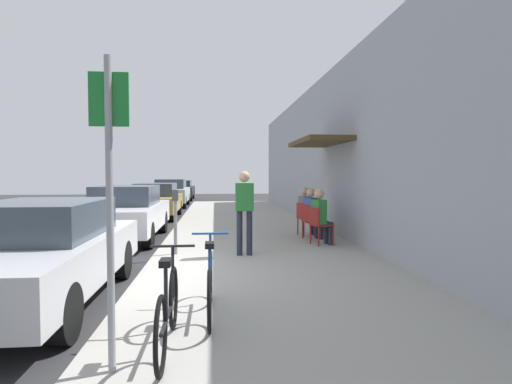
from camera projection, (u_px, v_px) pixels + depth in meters
ground_plane at (141, 278)px, 7.06m from camera, size 60.00×60.00×0.00m
sidewalk_slab at (260, 251)px, 9.27m from camera, size 4.50×32.00×0.12m
building_facade at (366, 148)px, 9.42m from camera, size 1.40×32.00×4.71m
parked_car_0 at (39, 252)px, 5.61m from camera, size 1.80×4.40×1.39m
parked_car_1 at (126, 212)px, 11.12m from camera, size 1.80×4.40×1.45m
parked_car_2 at (156, 200)px, 16.67m from camera, size 1.80×4.40×1.39m
parked_car_3 at (171, 193)px, 22.47m from camera, size 1.80×4.40×1.48m
parked_car_4 at (180, 190)px, 28.27m from camera, size 1.80×4.40×1.33m
parking_meter at (175, 217)px, 8.53m from camera, size 0.12×0.10×1.32m
street_sign at (110, 189)px, 3.41m from camera, size 0.32×0.06×2.60m
bicycle_0 at (168, 311)px, 3.91m from camera, size 0.46×1.71×0.90m
bicycle_1 at (210, 285)px, 4.83m from camera, size 0.46×1.71×0.90m
cafe_chair_0 at (319, 223)px, 9.63m from camera, size 0.54×0.54×0.87m
seated_patron_0 at (321, 215)px, 9.65m from camera, size 0.50×0.45×1.29m
cafe_chair_1 at (311, 219)px, 10.47m from camera, size 0.56×0.56×0.87m
seated_patron_1 at (313, 212)px, 10.49m from camera, size 0.51×0.47×1.29m
cafe_chair_2 at (305, 217)px, 11.15m from camera, size 0.53×0.53×0.87m
seated_patron_2 at (307, 209)px, 11.16m from camera, size 0.49×0.44×1.29m
pedestrian_standing at (244, 206)px, 8.42m from camera, size 0.36×0.22×1.70m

